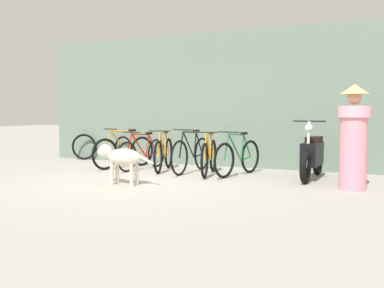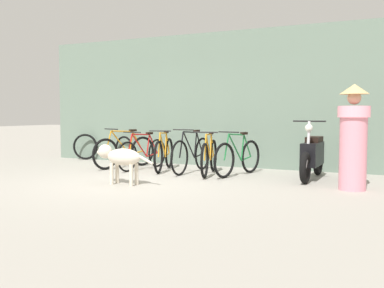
{
  "view_description": "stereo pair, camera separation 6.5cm",
  "coord_description": "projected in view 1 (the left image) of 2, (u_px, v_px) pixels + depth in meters",
  "views": [
    {
      "loc": [
        4.3,
        -6.8,
        1.23
      ],
      "look_at": [
        0.7,
        0.86,
        0.65
      ],
      "focal_mm": 42.0,
      "sensor_mm": 36.0,
      "label": 1
    },
    {
      "loc": [
        4.36,
        -6.77,
        1.23
      ],
      "look_at": [
        0.7,
        0.86,
        0.65
      ],
      "focal_mm": 42.0,
      "sensor_mm": 36.0,
      "label": 2
    }
  ],
  "objects": [
    {
      "name": "spare_tire_right",
      "position": [
        123.0,
        149.0,
        11.35
      ],
      "size": [
        0.65,
        0.21,
        0.66
      ],
      "rotation": [
        0.0,
        0.0,
        -0.26
      ],
      "color": "black",
      "rests_on": "ground"
    },
    {
      "name": "person_in_robes",
      "position": [
        354.0,
        136.0,
        7.17
      ],
      "size": [
        0.54,
        0.54,
        1.7
      ],
      "rotation": [
        0.0,
        0.0,
        3.05
      ],
      "color": "pink",
      "rests_on": "ground"
    },
    {
      "name": "bicycle_2",
      "position": [
        164.0,
        154.0,
        9.64
      ],
      "size": [
        0.57,
        1.61,
        0.88
      ],
      "rotation": [
        0.0,
        0.0,
        -1.3
      ],
      "color": "black",
      "rests_on": "ground"
    },
    {
      "name": "shop_wall_back",
      "position": [
        203.0,
        100.0,
        10.61
      ],
      "size": [
        8.6,
        0.2,
        3.09
      ],
      "color": "slate",
      "rests_on": "ground"
    },
    {
      "name": "stray_dog",
      "position": [
        120.0,
        157.0,
        7.74
      ],
      "size": [
        1.16,
        0.31,
        0.68
      ],
      "rotation": [
        0.0,
        0.0,
        3.12
      ],
      "color": "beige",
      "rests_on": "ground"
    },
    {
      "name": "bicycle_0",
      "position": [
        124.0,
        152.0,
        10.12
      ],
      "size": [
        0.62,
        1.69,
        0.9
      ],
      "rotation": [
        0.0,
        0.0,
        -1.87
      ],
      "color": "black",
      "rests_on": "ground"
    },
    {
      "name": "bicycle_1",
      "position": [
        143.0,
        153.0,
        9.83
      ],
      "size": [
        0.46,
        1.69,
        0.84
      ],
      "rotation": [
        0.0,
        0.0,
        -1.68
      ],
      "color": "black",
      "rests_on": "ground"
    },
    {
      "name": "ground_plane",
      "position": [
        136.0,
        182.0,
        8.05
      ],
      "size": [
        60.0,
        60.0,
        0.0
      ],
      "primitive_type": "plane",
      "color": "#9E998E"
    },
    {
      "name": "motorcycle",
      "position": [
        312.0,
        156.0,
        8.37
      ],
      "size": [
        0.58,
        1.78,
        1.1
      ],
      "rotation": [
        0.0,
        0.0,
        -1.58
      ],
      "color": "black",
      "rests_on": "ground"
    },
    {
      "name": "bicycle_4",
      "position": [
        209.0,
        157.0,
        9.0
      ],
      "size": [
        0.54,
        1.68,
        0.88
      ],
      "rotation": [
        0.0,
        0.0,
        -1.33
      ],
      "color": "black",
      "rests_on": "ground"
    },
    {
      "name": "spare_tire_left",
      "position": [
        84.0,
        147.0,
        11.87
      ],
      "size": [
        0.67,
        0.25,
        0.69
      ],
      "rotation": [
        0.0,
        0.0,
        0.28
      ],
      "color": "black",
      "rests_on": "ground"
    },
    {
      "name": "bicycle_5",
      "position": [
        238.0,
        157.0,
        8.87
      ],
      "size": [
        0.51,
        1.61,
        0.88
      ],
      "rotation": [
        0.0,
        0.0,
        -1.79
      ],
      "color": "black",
      "rests_on": "ground"
    },
    {
      "name": "bicycle_3",
      "position": [
        191.0,
        154.0,
        9.31
      ],
      "size": [
        0.46,
        1.75,
        0.91
      ],
      "rotation": [
        0.0,
        0.0,
        -1.59
      ],
      "color": "black",
      "rests_on": "ground"
    }
  ]
}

